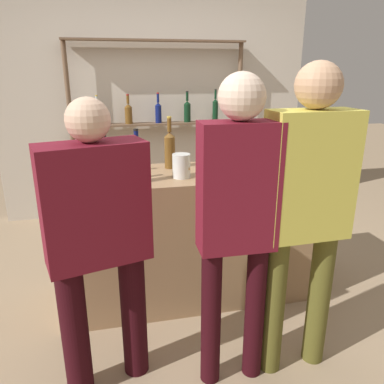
% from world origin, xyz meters
% --- Properties ---
extents(ground_plane, '(16.00, 16.00, 0.00)m').
position_xyz_m(ground_plane, '(0.00, 0.00, 0.00)').
color(ground_plane, '#9E8466').
extents(bar_counter, '(1.91, 0.62, 0.97)m').
position_xyz_m(bar_counter, '(0.00, 0.00, 0.49)').
color(bar_counter, '#997551').
rests_on(bar_counter, ground_plane).
extents(back_wall, '(3.51, 0.12, 2.80)m').
position_xyz_m(back_wall, '(0.00, 1.91, 1.40)').
color(back_wall, beige).
rests_on(back_wall, ground_plane).
extents(back_shelf, '(1.94, 0.18, 1.97)m').
position_xyz_m(back_shelf, '(0.00, 1.73, 1.28)').
color(back_shelf, brown).
rests_on(back_shelf, ground_plane).
extents(counter_bottle_0, '(0.09, 0.09, 0.36)m').
position_xyz_m(counter_bottle_0, '(0.27, -0.19, 1.11)').
color(counter_bottle_0, silver).
rests_on(counter_bottle_0, bar_counter).
extents(counter_bottle_1, '(0.08, 0.08, 0.35)m').
position_xyz_m(counter_bottle_1, '(-0.39, -0.16, 1.11)').
color(counter_bottle_1, '#0F1956').
rests_on(counter_bottle_1, bar_counter).
extents(counter_bottle_2, '(0.08, 0.08, 0.38)m').
position_xyz_m(counter_bottle_2, '(-0.13, 0.16, 1.12)').
color(counter_bottle_2, brown).
rests_on(counter_bottle_2, bar_counter).
extents(counter_bottle_3, '(0.08, 0.08, 0.34)m').
position_xyz_m(counter_bottle_3, '(0.41, -0.12, 1.11)').
color(counter_bottle_3, '#0F1956').
rests_on(counter_bottle_3, bar_counter).
extents(counter_bottle_4, '(0.09, 0.09, 0.31)m').
position_xyz_m(counter_bottle_4, '(-0.59, -0.13, 1.10)').
color(counter_bottle_4, black).
rests_on(counter_bottle_4, bar_counter).
extents(counter_bottle_5, '(0.09, 0.09, 0.34)m').
position_xyz_m(counter_bottle_5, '(-0.64, 0.04, 1.11)').
color(counter_bottle_5, black).
rests_on(counter_bottle_5, bar_counter).
extents(wine_glass, '(0.08, 0.08, 0.15)m').
position_xyz_m(wine_glass, '(-0.67, -0.21, 1.08)').
color(wine_glass, silver).
rests_on(wine_glass, bar_counter).
extents(cork_jar, '(0.12, 0.12, 0.16)m').
position_xyz_m(cork_jar, '(-0.10, -0.11, 1.05)').
color(cork_jar, silver).
rests_on(cork_jar, bar_counter).
extents(customer_right, '(0.45, 0.22, 1.71)m').
position_xyz_m(customer_right, '(0.42, -0.85, 1.01)').
color(customer_right, brown).
rests_on(customer_right, ground_plane).
extents(customer_left, '(0.54, 0.34, 1.56)m').
position_xyz_m(customer_left, '(-0.64, -0.75, 0.89)').
color(customer_left, black).
rests_on(customer_left, ground_plane).
extents(customer_center, '(0.39, 0.22, 1.66)m').
position_xyz_m(customer_center, '(0.03, -0.87, 1.00)').
color(customer_center, black).
rests_on(customer_center, ground_plane).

